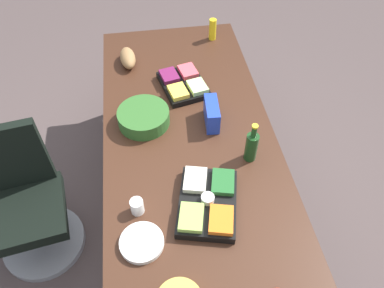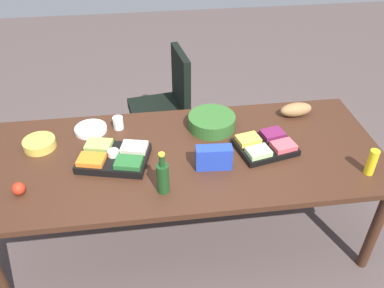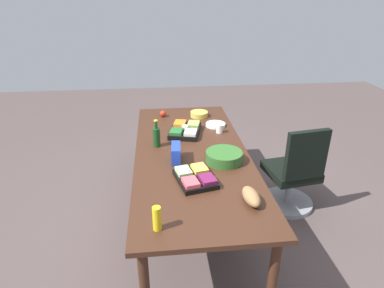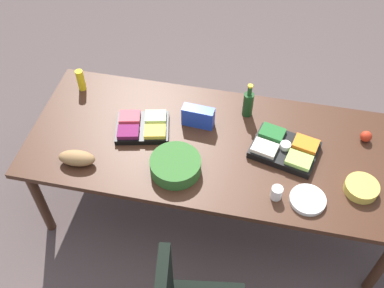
{
  "view_description": "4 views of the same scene",
  "coord_description": "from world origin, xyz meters",
  "px_view_note": "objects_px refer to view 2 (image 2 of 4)",
  "views": [
    {
      "loc": [
        -1.5,
        0.22,
        2.5
      ],
      "look_at": [
        -0.05,
        0.0,
        0.81
      ],
      "focal_mm": 35.24,
      "sensor_mm": 36.0,
      "label": 1
    },
    {
      "loc": [
        -0.23,
        -2.02,
        2.38
      ],
      "look_at": [
        0.04,
        -0.01,
        0.85
      ],
      "focal_mm": 37.71,
      "sensor_mm": 36.0,
      "label": 2
    },
    {
      "loc": [
        2.79,
        -0.3,
        2.19
      ],
      "look_at": [
        -0.07,
        0.01,
        0.82
      ],
      "focal_mm": 31.05,
      "sensor_mm": 36.0,
      "label": 3
    },
    {
      "loc": [
        -0.25,
        1.97,
        3.09
      ],
      "look_at": [
        0.15,
        0.08,
        0.82
      ],
      "focal_mm": 42.4,
      "sensor_mm": 36.0,
      "label": 4
    }
  ],
  "objects_px": {
    "office_chair": "(164,116)",
    "chip_bowl": "(39,144)",
    "paper_cup": "(118,123)",
    "apple_red": "(19,189)",
    "bread_loaf": "(296,110)",
    "conference_table": "(186,161)",
    "veggie_tray": "(114,157)",
    "chip_bag_blue": "(214,158)",
    "salad_bowl": "(212,122)",
    "mustard_bottle": "(372,162)",
    "paper_plate_stack": "(91,129)",
    "wine_bottle": "(163,177)",
    "fruit_platter": "(265,145)"
  },
  "relations": [
    {
      "from": "bread_loaf",
      "to": "veggie_tray",
      "type": "bearing_deg",
      "value": -164.45
    },
    {
      "from": "fruit_platter",
      "to": "office_chair",
      "type": "bearing_deg",
      "value": 118.09
    },
    {
      "from": "apple_red",
      "to": "wine_bottle",
      "type": "distance_m",
      "value": 0.82
    },
    {
      "from": "fruit_platter",
      "to": "wine_bottle",
      "type": "height_order",
      "value": "wine_bottle"
    },
    {
      "from": "conference_table",
      "to": "chip_bowl",
      "type": "distance_m",
      "value": 0.96
    },
    {
      "from": "paper_cup",
      "to": "mustard_bottle",
      "type": "bearing_deg",
      "value": -24.4
    },
    {
      "from": "paper_plate_stack",
      "to": "wine_bottle",
      "type": "bearing_deg",
      "value": -55.56
    },
    {
      "from": "conference_table",
      "to": "apple_red",
      "type": "distance_m",
      "value": 1.02
    },
    {
      "from": "paper_cup",
      "to": "fruit_platter",
      "type": "distance_m",
      "value": 1.02
    },
    {
      "from": "chip_bowl",
      "to": "mustard_bottle",
      "type": "bearing_deg",
      "value": -14.7
    },
    {
      "from": "mustard_bottle",
      "to": "chip_bowl",
      "type": "bearing_deg",
      "value": 165.3
    },
    {
      "from": "wine_bottle",
      "to": "paper_plate_stack",
      "type": "bearing_deg",
      "value": 124.44
    },
    {
      "from": "chip_bag_blue",
      "to": "paper_cup",
      "type": "bearing_deg",
      "value": 139.32
    },
    {
      "from": "office_chair",
      "to": "fruit_platter",
      "type": "bearing_deg",
      "value": -61.91
    },
    {
      "from": "bread_loaf",
      "to": "conference_table",
      "type": "bearing_deg",
      "value": -158.07
    },
    {
      "from": "paper_cup",
      "to": "apple_red",
      "type": "bearing_deg",
      "value": -133.24
    },
    {
      "from": "office_chair",
      "to": "paper_plate_stack",
      "type": "distance_m",
      "value": 1.01
    },
    {
      "from": "paper_plate_stack",
      "to": "mustard_bottle",
      "type": "bearing_deg",
      "value": -21.66
    },
    {
      "from": "paper_cup",
      "to": "mustard_bottle",
      "type": "relative_size",
      "value": 0.53
    },
    {
      "from": "veggie_tray",
      "to": "office_chair",
      "type": "bearing_deg",
      "value": 70.78
    },
    {
      "from": "veggie_tray",
      "to": "paper_plate_stack",
      "type": "height_order",
      "value": "veggie_tray"
    },
    {
      "from": "chip_bag_blue",
      "to": "salad_bowl",
      "type": "xyz_separation_m",
      "value": [
        0.06,
        0.42,
        -0.03
      ]
    },
    {
      "from": "apple_red",
      "to": "salad_bowl",
      "type": "xyz_separation_m",
      "value": [
        1.2,
        0.51,
        0.01
      ]
    },
    {
      "from": "conference_table",
      "to": "chip_bag_blue",
      "type": "xyz_separation_m",
      "value": [
        0.15,
        -0.16,
        0.14
      ]
    },
    {
      "from": "paper_plate_stack",
      "to": "chip_bowl",
      "type": "distance_m",
      "value": 0.35
    },
    {
      "from": "conference_table",
      "to": "mustard_bottle",
      "type": "bearing_deg",
      "value": -17.35
    },
    {
      "from": "fruit_platter",
      "to": "salad_bowl",
      "type": "distance_m",
      "value": 0.42
    },
    {
      "from": "office_chair",
      "to": "chip_bag_blue",
      "type": "bearing_deg",
      "value": -79.69
    },
    {
      "from": "paper_plate_stack",
      "to": "salad_bowl",
      "type": "relative_size",
      "value": 0.67
    },
    {
      "from": "chip_bag_blue",
      "to": "chip_bowl",
      "type": "bearing_deg",
      "value": 162.34
    },
    {
      "from": "paper_cup",
      "to": "salad_bowl",
      "type": "xyz_separation_m",
      "value": [
        0.65,
        -0.08,
        0.0
      ]
    },
    {
      "from": "conference_table",
      "to": "wine_bottle",
      "type": "relative_size",
      "value": 9.34
    },
    {
      "from": "veggie_tray",
      "to": "wine_bottle",
      "type": "height_order",
      "value": "wine_bottle"
    },
    {
      "from": "wine_bottle",
      "to": "veggie_tray",
      "type": "bearing_deg",
      "value": 133.28
    },
    {
      "from": "paper_plate_stack",
      "to": "office_chair",
      "type": "bearing_deg",
      "value": 53.37
    },
    {
      "from": "office_chair",
      "to": "salad_bowl",
      "type": "relative_size",
      "value": 2.98
    },
    {
      "from": "paper_cup",
      "to": "wine_bottle",
      "type": "relative_size",
      "value": 0.33
    },
    {
      "from": "conference_table",
      "to": "wine_bottle",
      "type": "distance_m",
      "value": 0.4
    },
    {
      "from": "office_chair",
      "to": "salad_bowl",
      "type": "xyz_separation_m",
      "value": [
        0.29,
        -0.81,
        0.44
      ]
    },
    {
      "from": "veggie_tray",
      "to": "chip_bag_blue",
      "type": "xyz_separation_m",
      "value": [
        0.61,
        -0.14,
        0.04
      ]
    },
    {
      "from": "fruit_platter",
      "to": "wine_bottle",
      "type": "relative_size",
      "value": 1.51
    },
    {
      "from": "chip_bag_blue",
      "to": "salad_bowl",
      "type": "height_order",
      "value": "chip_bag_blue"
    },
    {
      "from": "paper_plate_stack",
      "to": "apple_red",
      "type": "distance_m",
      "value": 0.68
    },
    {
      "from": "paper_cup",
      "to": "mustard_bottle",
      "type": "height_order",
      "value": "mustard_bottle"
    },
    {
      "from": "paper_cup",
      "to": "veggie_tray",
      "type": "relative_size",
      "value": 0.19
    },
    {
      "from": "salad_bowl",
      "to": "mustard_bottle",
      "type": "distance_m",
      "value": 1.05
    },
    {
      "from": "salad_bowl",
      "to": "chip_bowl",
      "type": "bearing_deg",
      "value": -176.22
    },
    {
      "from": "chip_bag_blue",
      "to": "salad_bowl",
      "type": "relative_size",
      "value": 0.67
    },
    {
      "from": "office_chair",
      "to": "chip_bowl",
      "type": "xyz_separation_m",
      "value": [
        -0.87,
        -0.89,
        0.43
      ]
    },
    {
      "from": "veggie_tray",
      "to": "salad_bowl",
      "type": "xyz_separation_m",
      "value": [
        0.67,
        0.29,
        0.01
      ]
    }
  ]
}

